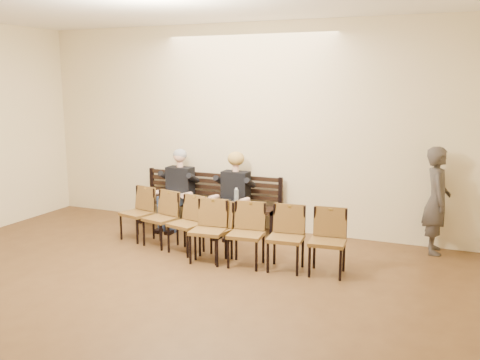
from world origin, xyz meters
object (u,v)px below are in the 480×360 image
object	(u,v)px
bag	(198,217)
passerby	(437,192)
laptop	(176,196)
chair_row_front	(266,237)
bench	(208,215)
water_bottle	(236,203)
seated_man	(178,189)
seated_woman	(233,195)
chair_row_back	(173,222)

from	to	relation	value
bag	passerby	world-z (taller)	passerby
laptop	chair_row_front	size ratio (longest dim) A/B	0.17
bench	water_bottle	size ratio (longest dim) A/B	10.61
seated_man	bag	world-z (taller)	seated_man
seated_woman	chair_row_back	distance (m)	1.28
chair_row_front	chair_row_back	distance (m)	1.61
water_bottle	bag	size ratio (longest dim) A/B	0.67
water_bottle	chair_row_back	world-z (taller)	chair_row_back
water_bottle	chair_row_back	size ratio (longest dim) A/B	0.12
chair_row_back	laptop	bearing A→B (deg)	132.31
seated_woman	chair_row_back	xyz separation A→B (m)	(-0.50, -1.16, -0.22)
seated_woman	bag	distance (m)	0.97
seated_man	chair_row_front	xyz separation A→B (m)	(2.17, -1.40, -0.24)
seated_woman	seated_man	bearing A→B (deg)	180.00
bench	chair_row_back	distance (m)	1.30
seated_woman	bag	size ratio (longest dim) A/B	3.55
seated_man	water_bottle	bearing A→B (deg)	-10.71
passerby	chair_row_back	size ratio (longest dim) A/B	0.89
laptop	chair_row_back	bearing A→B (deg)	-62.84
bench	chair_row_back	bearing A→B (deg)	-87.99
passerby	chair_row_front	bearing A→B (deg)	119.13
seated_man	chair_row_back	world-z (taller)	seated_man
seated_man	seated_woman	bearing A→B (deg)	0.00
bag	seated_man	bearing A→B (deg)	-142.11
laptop	bag	distance (m)	0.62
bench	chair_row_back	size ratio (longest dim) A/B	1.25
chair_row_back	chair_row_front	bearing A→B (deg)	6.33
seated_woman	chair_row_back	size ratio (longest dim) A/B	0.63
chair_row_front	water_bottle	bearing A→B (deg)	123.63
water_bottle	bag	xyz separation A→B (m)	(-0.94, 0.45, -0.44)
passerby	water_bottle	bearing A→B (deg)	89.84
chair_row_front	chair_row_back	size ratio (longest dim) A/B	1.04
laptop	seated_woman	bearing A→B (deg)	7.67
seated_man	chair_row_front	world-z (taller)	seated_man
seated_man	passerby	distance (m)	4.28
water_bottle	chair_row_back	distance (m)	1.15
chair_row_back	seated_man	bearing A→B (deg)	130.98
chair_row_front	seated_man	bearing A→B (deg)	141.81
bench	laptop	world-z (taller)	laptop
bag	chair_row_back	world-z (taller)	chair_row_back
laptop	chair_row_back	world-z (taller)	chair_row_back
water_bottle	seated_man	bearing A→B (deg)	169.29
chair_row_front	passerby	bearing A→B (deg)	32.36
seated_woman	laptop	xyz separation A→B (m)	(-1.03, -0.15, -0.07)
bag	passerby	xyz separation A→B (m)	(3.98, 0.00, 0.79)
bench	seated_woman	world-z (taller)	seated_woman
seated_woman	chair_row_front	distance (m)	1.79
bag	chair_row_front	world-z (taller)	chair_row_front
bag	chair_row_back	size ratio (longest dim) A/B	0.18
laptop	passerby	size ratio (longest dim) A/B	0.19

